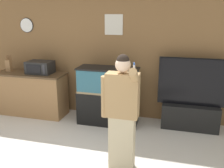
% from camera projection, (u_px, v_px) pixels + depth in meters
% --- Properties ---
extents(wall_back_paneled, '(10.00, 0.08, 2.60)m').
position_uv_depth(wall_back_paneled, '(103.00, 56.00, 5.30)').
color(wall_back_paneled, brown).
rests_on(wall_back_paneled, ground_plane).
extents(counter_island, '(1.54, 0.58, 0.94)m').
position_uv_depth(counter_island, '(32.00, 94.00, 5.49)').
color(counter_island, olive).
rests_on(counter_island, ground_plane).
extents(microwave, '(0.54, 0.38, 0.26)m').
position_uv_depth(microwave, '(40.00, 67.00, 5.29)').
color(microwave, black).
rests_on(microwave, counter_island).
extents(knife_block, '(0.11, 0.10, 0.35)m').
position_uv_depth(knife_block, '(9.00, 65.00, 5.49)').
color(knife_block, olive).
rests_on(knife_block, counter_island).
extents(aquarium_on_stand, '(1.19, 0.49, 1.16)m').
position_uv_depth(aquarium_on_stand, '(108.00, 96.00, 5.00)').
color(aquarium_on_stand, black).
rests_on(aquarium_on_stand, ground_plane).
extents(tv_on_stand, '(1.29, 0.40, 1.39)m').
position_uv_depth(tv_on_stand, '(190.00, 108.00, 4.82)').
color(tv_on_stand, black).
rests_on(tv_on_stand, ground_plane).
extents(person_standing, '(0.53, 0.40, 1.69)m').
position_uv_depth(person_standing, '(122.00, 112.00, 3.43)').
color(person_standing, '#BCAD89').
rests_on(person_standing, ground_plane).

